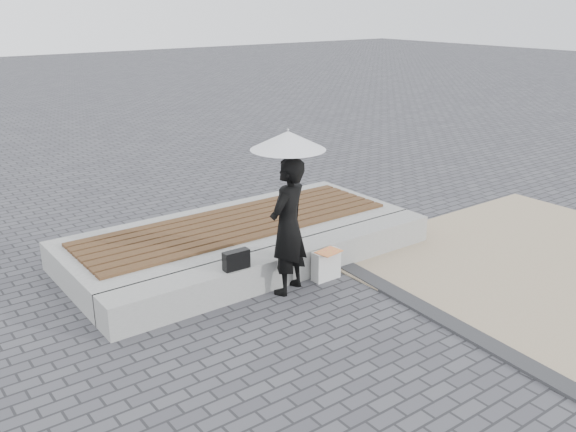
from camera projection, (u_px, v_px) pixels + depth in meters
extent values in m
plane|color=#47474C|center=(370.00, 325.00, 7.05)|extent=(80.00, 80.00, 0.00)
cube|color=tan|center=(566.00, 270.00, 8.48)|extent=(5.00, 5.00, 0.02)
cube|color=#303133|center=(448.00, 322.00, 7.09)|extent=(0.61, 5.20, 0.04)
cube|color=#A3A39E|center=(285.00, 264.00, 8.20)|extent=(5.00, 0.45, 0.40)
cube|color=#A8A9A3|center=(237.00, 237.00, 9.11)|extent=(5.00, 2.00, 0.40)
imported|color=black|center=(288.00, 226.00, 7.62)|extent=(0.74, 0.63, 1.73)
cylinder|color=#A4A4A8|center=(288.00, 186.00, 7.45)|extent=(0.02, 0.02, 0.90)
cone|color=silver|center=(288.00, 140.00, 7.27)|extent=(0.90, 0.90, 0.22)
sphere|color=#A4A4A8|center=(288.00, 130.00, 7.23)|extent=(0.03, 0.03, 0.03)
cube|color=black|center=(236.00, 260.00, 7.52)|extent=(0.34, 0.13, 0.24)
cube|color=silver|center=(326.00, 265.00, 8.17)|extent=(0.38, 0.16, 0.40)
cube|color=#EF3C36|center=(329.00, 252.00, 8.06)|extent=(0.35, 0.28, 0.01)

